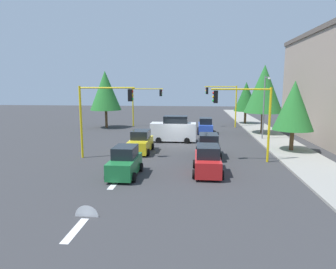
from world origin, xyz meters
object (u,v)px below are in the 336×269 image
at_px(delivery_van_white, 174,130).
at_px(car_yellow, 141,142).
at_px(traffic_signal_near_right, 102,108).
at_px(street_lamp_curbside, 265,101).
at_px(tree_opposite_side, 105,91).
at_px(tree_roadside_far, 246,97).
at_px(tree_roadside_mid, 264,89).
at_px(traffic_signal_far_right, 145,99).
at_px(car_red, 207,161).
at_px(car_black, 208,146).
at_px(car_green, 125,163).
at_px(traffic_signal_far_left, 224,98).
at_px(car_blue, 205,126).
at_px(traffic_signal_near_left, 246,110).
at_px(tree_roadside_near, 294,106).

height_order(delivery_van_white, car_yellow, delivery_van_white).
distance_m(traffic_signal_near_right, street_lamp_curbside, 17.76).
height_order(tree_opposite_side, tree_roadside_far, tree_opposite_side).
xyz_separation_m(tree_roadside_mid, tree_roadside_far, (-10.00, -0.50, -1.28)).
height_order(traffic_signal_far_right, car_red, traffic_signal_far_right).
distance_m(tree_roadside_mid, car_red, 19.63).
bearing_deg(car_yellow, tree_opposite_side, -152.88).
bearing_deg(car_black, car_green, -43.61).
relative_size(tree_roadside_mid, tree_roadside_far, 1.29).
distance_m(traffic_signal_far_left, car_yellow, 19.87).
xyz_separation_m(traffic_signal_far_right, traffic_signal_far_left, (-0.00, 11.44, 0.21)).
relative_size(street_lamp_curbside, car_blue, 1.69).
relative_size(street_lamp_curbside, tree_opposite_side, 0.87).
height_order(street_lamp_curbside, car_red, street_lamp_curbside).
height_order(traffic_signal_far_left, car_green, traffic_signal_far_left).
distance_m(traffic_signal_near_right, traffic_signal_near_left, 11.45).
bearing_deg(car_black, street_lamp_curbside, 142.92).
xyz_separation_m(tree_roadside_mid, car_black, (12.69, -7.07, -4.66)).
height_order(traffic_signal_near_right, tree_opposite_side, tree_opposite_side).
height_order(traffic_signal_far_left, car_black, traffic_signal_far_left).
bearing_deg(car_yellow, traffic_signal_far_left, 153.31).
bearing_deg(traffic_signal_far_right, traffic_signal_near_right, -0.11).
bearing_deg(car_red, car_blue, 178.87).
relative_size(traffic_signal_near_left, delivery_van_white, 1.21).
height_order(traffic_signal_far_left, tree_roadside_mid, tree_roadside_mid).
bearing_deg(car_red, tree_roadside_mid, 157.47).
xyz_separation_m(traffic_signal_far_right, tree_roadside_near, (16.00, 16.19, 0.17)).
xyz_separation_m(tree_roadside_mid, delivery_van_white, (6.00, -10.51, -4.27)).
distance_m(street_lamp_curbside, tree_roadside_mid, 4.62).
distance_m(traffic_signal_near_right, traffic_signal_far_left, 23.06).
relative_size(traffic_signal_near_left, traffic_signal_far_left, 0.97).
distance_m(traffic_signal_near_left, tree_opposite_side, 24.59).
xyz_separation_m(traffic_signal_near_right, traffic_signal_far_left, (-20.00, 11.48, 0.04)).
height_order(car_black, car_red, same).
distance_m(traffic_signal_near_left, traffic_signal_far_right, 23.03).
bearing_deg(delivery_van_white, tree_opposite_side, -133.62).
xyz_separation_m(traffic_signal_far_right, street_lamp_curbside, (10.39, 14.89, 0.34)).
distance_m(traffic_signal_far_right, street_lamp_curbside, 18.16).
relative_size(tree_opposite_side, car_blue, 1.94).
bearing_deg(delivery_van_white, tree_roadside_far, 147.98).
distance_m(traffic_signal_near_right, car_red, 9.73).
height_order(traffic_signal_near_right, car_yellow, traffic_signal_near_right).
height_order(traffic_signal_far_left, car_yellow, traffic_signal_far_left).
bearing_deg(tree_opposite_side, car_red, 32.36).
bearing_deg(tree_roadside_mid, car_yellow, -48.62).
distance_m(traffic_signal_near_left, car_black, 4.44).
distance_m(traffic_signal_far_right, car_green, 25.03).
height_order(tree_opposite_side, tree_roadside_near, tree_opposite_side).
bearing_deg(car_green, car_yellow, -177.57).
height_order(street_lamp_curbside, car_green, street_lamp_curbside).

